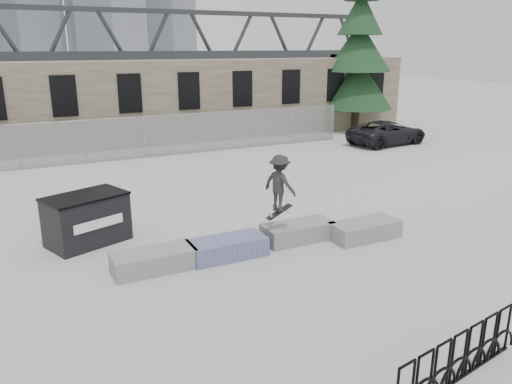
# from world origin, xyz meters

# --- Properties ---
(ground) EXTENTS (120.00, 120.00, 0.00)m
(ground) POSITION_xyz_m (0.00, 0.00, 0.00)
(ground) COLOR beige
(ground) RESTS_ON ground
(stone_wall) EXTENTS (36.00, 2.58, 4.50)m
(stone_wall) POSITION_xyz_m (0.00, 16.24, 2.26)
(stone_wall) COLOR #665E4B
(stone_wall) RESTS_ON ground
(chainlink_fence) EXTENTS (22.06, 0.06, 2.02)m
(chainlink_fence) POSITION_xyz_m (-0.00, 12.50, 1.04)
(chainlink_fence) COLOR gray
(chainlink_fence) RESTS_ON ground
(planter_far_left) EXTENTS (2.00, 0.90, 0.50)m
(planter_far_left) POSITION_xyz_m (-3.04, -0.15, 0.27)
(planter_far_left) COLOR gray
(planter_far_left) RESTS_ON ground
(planter_center_left) EXTENTS (2.00, 0.90, 0.50)m
(planter_center_left) POSITION_xyz_m (-1.12, -0.21, 0.27)
(planter_center_left) COLOR navy
(planter_center_left) RESTS_ON ground
(planter_center_right) EXTENTS (2.00, 0.90, 0.50)m
(planter_center_right) POSITION_xyz_m (1.10, -0.04, 0.27)
(planter_center_right) COLOR gray
(planter_center_right) RESTS_ON ground
(planter_offset) EXTENTS (2.00, 0.90, 0.50)m
(planter_offset) POSITION_xyz_m (2.88, -0.75, 0.27)
(planter_offset) COLOR gray
(planter_offset) RESTS_ON ground
(dumpster) EXTENTS (2.42, 1.94, 1.38)m
(dumpster) POSITION_xyz_m (-4.20, 2.37, 0.70)
(dumpster) COLOR black
(dumpster) RESTS_ON ground
(bike_rack) EXTENTS (3.55, 0.66, 0.90)m
(bike_rack) POSITION_xyz_m (0.21, -6.49, 0.44)
(bike_rack) COLOR black
(bike_rack) RESTS_ON ground
(spruce_tree) EXTENTS (4.57, 4.57, 11.50)m
(spruce_tree) POSITION_xyz_m (14.42, 14.91, 4.83)
(spruce_tree) COLOR #38281E
(spruce_tree) RESTS_ON ground
(truss_bridge) EXTENTS (70.00, 3.00, 9.80)m
(truss_bridge) POSITION_xyz_m (10.00, 55.00, 4.13)
(truss_bridge) COLOR #2D3033
(truss_bridge) RESTS_ON ground
(suv) EXTENTS (4.92, 2.68, 1.31)m
(suv) POSITION_xyz_m (12.91, 10.00, 0.65)
(suv) COLOR black
(suv) RESTS_ON ground
(skateboarder) EXTENTS (0.90, 1.13, 1.72)m
(skateboarder) POSITION_xyz_m (0.42, -0.18, 1.77)
(skateboarder) COLOR #272729
(skateboarder) RESTS_ON ground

